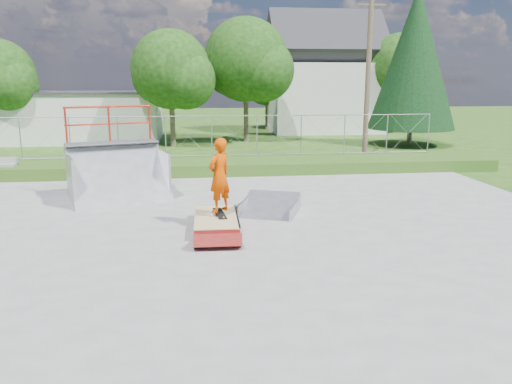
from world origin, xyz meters
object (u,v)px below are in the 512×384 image
skater (219,178)px  grind_box (216,223)px  quarter_pipe (117,155)px  flat_bank_ramp (269,206)px

skater → grind_box: bearing=-11.8°
grind_box → skater: (0.10, 0.06, 1.17)m
quarter_pipe → flat_bank_ramp: 5.25m
quarter_pipe → flat_bank_ramp: quarter_pipe is taller
grind_box → quarter_pipe: bearing=130.8°
grind_box → flat_bank_ramp: size_ratio=1.39×
flat_bank_ramp → quarter_pipe: bearing=173.8°
grind_box → quarter_pipe: (-2.96, 3.62, 1.31)m
flat_bank_ramp → skater: skater is taller
flat_bank_ramp → skater: size_ratio=0.88×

